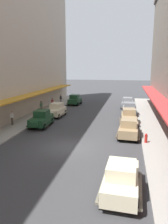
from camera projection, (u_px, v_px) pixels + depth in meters
name	position (u px, v px, depth m)	size (l,w,h in m)	color
ground_plane	(70.00, 147.00, 18.12)	(200.00, 200.00, 0.00)	#38383A
sidewalk_right	(163.00, 153.00, 16.61)	(3.00, 60.00, 0.15)	#99968E
parked_car_0	(121.00, 178.00, 11.17)	(2.28, 4.31, 1.84)	beige
parked_car_1	(129.00, 117.00, 25.17)	(2.28, 4.31, 1.84)	#997F5B
parked_car_2	(127.00, 103.00, 34.88)	(2.31, 4.32, 1.84)	slate
parked_car_3	(129.00, 109.00, 30.02)	(2.30, 4.32, 1.84)	slate
parked_car_4	(129.00, 128.00, 20.47)	(2.31, 4.32, 1.84)	#997F5B
parked_car_5	(56.00, 110.00, 29.23)	(2.20, 4.28, 1.84)	beige
parked_car_6	(75.00, 99.00, 38.68)	(2.15, 4.26, 1.84)	#193D23
parked_car_7	(41.00, 118.00, 24.32)	(2.31, 4.32, 1.84)	#193D23
fire_hydrant	(146.00, 138.00, 18.67)	(0.24, 0.24, 0.82)	#B21E19
pedestrian_0	(61.00, 99.00, 38.39)	(0.36, 0.28, 1.67)	slate
pedestrian_1	(12.00, 118.00, 24.40)	(0.36, 0.24, 1.64)	#4C4238
pedestrian_2	(41.00, 107.00, 30.98)	(0.36, 0.28, 1.67)	#4C4238
pedestrian_3	(53.00, 103.00, 34.28)	(0.36, 0.28, 1.67)	slate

